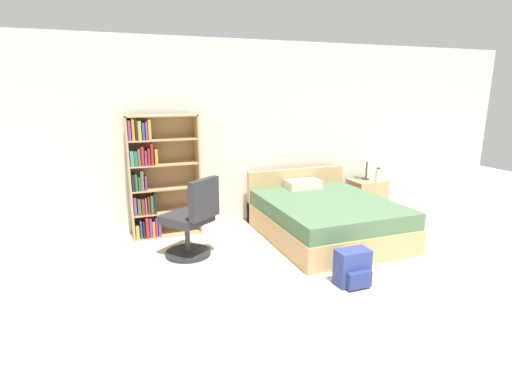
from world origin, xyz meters
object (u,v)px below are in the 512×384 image
Objects in this scene: table_lamp at (368,155)px; backpack_blue at (353,268)px; bed at (324,217)px; bookshelf at (156,178)px; nightstand at (366,196)px; water_bottle at (378,175)px; office_chair at (192,221)px.

backpack_blue is at bearing -127.92° from table_lamp.
bookshelf is at bearing 158.91° from bed.
nightstand is (1.22, 0.75, -0.01)m from bed.
table_lamp is 0.35m from water_bottle.
office_chair is 3.21m from water_bottle.
table_lamp is at bearing 33.01° from bed.
office_chair is (-1.80, -0.06, 0.17)m from bed.
bookshelf reaches higher than table_lamp.
office_chair is at bearing -164.95° from nightstand.
bed is 3.87× the size of table_lamp.
bookshelf reaches higher than bed.
bookshelf is 0.84× the size of bed.
bookshelf reaches higher than office_chair.
office_chair is 1.88m from backpack_blue.
water_bottle is at bearing 48.14° from backpack_blue.
bed is (2.09, -0.81, -0.53)m from bookshelf.
bed is 1.58m from table_lamp.
backpack_blue is at bearing -43.15° from office_chair.
backpack_blue is (-0.45, -1.34, -0.09)m from bed.
office_chair is 1.95× the size of table_lamp.
bed is 8.99× the size of water_bottle.
bookshelf is 3.30m from table_lamp.
water_bottle is at bearing 12.67° from office_chair.
backpack_blue is (-1.66, -2.08, -0.08)m from nightstand.
office_chair is at bearing -177.95° from bed.
backpack_blue is at bearing -52.51° from bookshelf.
office_chair reaches higher than backpack_blue.
nightstand is (3.02, 0.81, -0.18)m from office_chair.
bed is at bearing -154.28° from water_bottle.
bed is 5.17× the size of backpack_blue.
nightstand is at bearing 31.57° from bed.
bed is 1.41m from backpack_blue.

